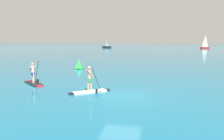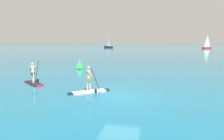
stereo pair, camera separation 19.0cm
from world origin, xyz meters
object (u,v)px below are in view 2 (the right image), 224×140
(sailboat_right_horizon, at_px, (207,46))
(sailboat_left_horizon, at_px, (108,46))
(paddleboarder_mid_center, at_px, (89,86))
(race_marker_buoy, at_px, (80,65))
(paddleboarder_near_left, at_px, (33,79))

(sailboat_right_horizon, bearing_deg, sailboat_left_horizon, -42.87)
(paddleboarder_mid_center, distance_m, sailboat_left_horizon, 85.41)
(sailboat_right_horizon, bearing_deg, paddleboarder_mid_center, 32.56)
(race_marker_buoy, bearing_deg, paddleboarder_near_left, -91.49)
(race_marker_buoy, height_order, sailboat_right_horizon, sailboat_right_horizon)
(sailboat_left_horizon, bearing_deg, paddleboarder_near_left, -41.55)
(paddleboarder_near_left, relative_size, paddleboarder_mid_center, 1.08)
(paddleboarder_mid_center, relative_size, sailboat_right_horizon, 0.36)
(paddleboarder_near_left, bearing_deg, sailboat_right_horizon, -70.49)
(paddleboarder_near_left, bearing_deg, race_marker_buoy, -52.77)
(paddleboarder_mid_center, distance_m, sailboat_right_horizon, 85.49)
(paddleboarder_near_left, distance_m, race_marker_buoy, 9.23)
(paddleboarder_mid_center, xyz_separation_m, sailboat_left_horizon, (-19.85, 83.07, 0.42))
(paddleboarder_near_left, distance_m, paddleboarder_mid_center, 5.58)
(sailboat_right_horizon, bearing_deg, race_marker_buoy, 26.72)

